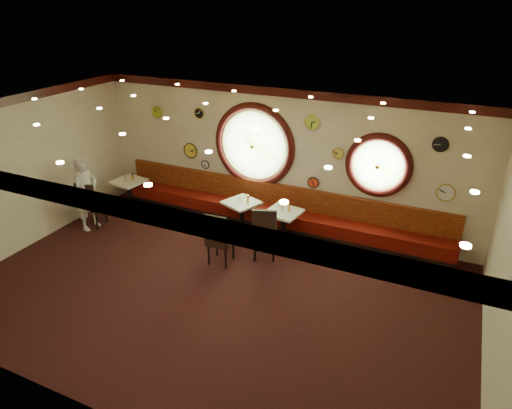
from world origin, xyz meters
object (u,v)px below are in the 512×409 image
at_px(condiment_c_pepper, 282,209).
at_px(condiment_c_bottle, 289,207).
at_px(condiment_a_bottle, 133,176).
at_px(condiment_b_pepper, 241,200).
at_px(chair_c, 265,230).
at_px(chair_a, 89,202).
at_px(condiment_b_bottle, 248,199).
at_px(table_a, 130,191).
at_px(condiment_a_pepper, 125,179).
at_px(condiment_a_salt, 125,177).
at_px(chair_b, 218,236).
at_px(table_b, 242,213).
at_px(condiment_b_salt, 239,198).
at_px(table_c, 283,223).
at_px(waiter, 87,194).
at_px(condiment_c_salt, 283,207).

bearing_deg(condiment_c_pepper, condiment_c_bottle, 30.86).
distance_m(condiment_c_pepper, condiment_a_bottle, 4.02).
bearing_deg(condiment_c_pepper, condiment_b_pepper, 174.67).
height_order(chair_c, condiment_c_pepper, chair_c).
xyz_separation_m(chair_c, condiment_a_bottle, (-3.97, 0.88, 0.19)).
height_order(chair_c, condiment_c_bottle, chair_c).
distance_m(condiment_b_pepper, condiment_c_bottle, 1.16).
height_order(condiment_b_pepper, condiment_c_pepper, condiment_c_pepper).
distance_m(chair_a, chair_c, 4.26).
xyz_separation_m(chair_a, condiment_b_bottle, (3.44, 1.27, 0.21)).
bearing_deg(table_a, condiment_b_pepper, 1.60).
bearing_deg(table_a, condiment_a_pepper, -104.12).
xyz_separation_m(condiment_a_salt, condiment_b_bottle, (3.35, 0.07, 0.03)).
distance_m(chair_c, condiment_b_pepper, 1.31).
distance_m(condiment_a_salt, condiment_c_pepper, 4.21).
relative_size(chair_b, condiment_a_bottle, 4.25).
relative_size(chair_b, condiment_c_bottle, 3.91).
distance_m(chair_b, condiment_a_pepper, 3.54).
xyz_separation_m(chair_c, condiment_a_salt, (-4.16, 0.83, 0.15)).
bearing_deg(table_b, condiment_b_pepper, 170.59).
bearing_deg(condiment_c_pepper, condiment_b_salt, 170.91).
bearing_deg(chair_b, table_c, 54.97).
xyz_separation_m(condiment_b_bottle, waiter, (-3.43, -1.30, -0.00)).
height_order(condiment_c_bottle, waiter, waiter).
xyz_separation_m(condiment_a_bottle, condiment_b_bottle, (3.17, 0.02, -0.01)).
bearing_deg(chair_a, condiment_b_bottle, 11.76).
height_order(table_c, condiment_a_bottle, condiment_a_bottle).
height_order(chair_a, condiment_c_salt, chair_a).
distance_m(chair_c, condiment_b_salt, 1.43).
relative_size(table_b, condiment_c_salt, 9.54).
height_order(condiment_c_salt, condiment_b_bottle, condiment_b_bottle).
bearing_deg(condiment_b_salt, chair_c, -41.97).
bearing_deg(condiment_a_pepper, chair_c, -9.85).
xyz_separation_m(chair_b, condiment_c_salt, (0.79, 1.45, 0.16)).
distance_m(table_c, condiment_b_pepper, 1.10).
bearing_deg(chair_b, condiment_a_bottle, 152.51).
xyz_separation_m(table_c, condiment_a_salt, (-4.24, 0.03, 0.34)).
height_order(condiment_a_salt, condiment_c_salt, condiment_a_salt).
xyz_separation_m(chair_a, condiment_a_salt, (0.08, 1.20, 0.19)).
relative_size(table_b, condiment_b_pepper, 9.01).
xyz_separation_m(table_a, condiment_b_bottle, (3.23, 0.11, 0.36)).
bearing_deg(condiment_c_salt, condiment_b_bottle, 179.53).
height_order(table_b, chair_a, chair_a).
relative_size(table_c, condiment_c_salt, 8.30).
relative_size(condiment_c_pepper, condiment_a_bottle, 0.60).
distance_m(chair_a, waiter, 0.21).
bearing_deg(table_c, condiment_a_salt, 179.66).
xyz_separation_m(table_c, condiment_a_bottle, (-4.06, 0.08, 0.38)).
distance_m(table_a, condiment_c_bottle, 4.24).
height_order(condiment_c_salt, condiment_a_pepper, condiment_a_pepper).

